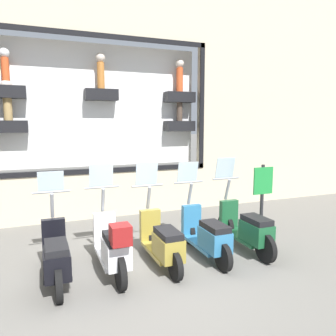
{
  "coord_description": "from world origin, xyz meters",
  "views": [
    {
      "loc": [
        -4.69,
        1.51,
        2.38
      ],
      "look_at": [
        1.69,
        -1.0,
        1.44
      ],
      "focal_mm": 35.0,
      "sensor_mm": 36.0,
      "label": 1
    }
  ],
  "objects_px": {
    "scooter_green_0": "(247,228)",
    "scooter_olive_2": "(162,241)",
    "scooter_teal_1": "(207,235)",
    "scooter_white_3": "(113,246)",
    "scooter_black_4": "(56,256)",
    "shop_sign_post": "(262,200)"
  },
  "relations": [
    {
      "from": "scooter_green_0",
      "to": "scooter_olive_2",
      "type": "height_order",
      "value": "scooter_green_0"
    },
    {
      "from": "scooter_teal_1",
      "to": "scooter_olive_2",
      "type": "height_order",
      "value": "scooter_olive_2"
    },
    {
      "from": "scooter_white_3",
      "to": "scooter_black_4",
      "type": "distance_m",
      "value": 0.85
    },
    {
      "from": "scooter_green_0",
      "to": "scooter_teal_1",
      "type": "height_order",
      "value": "scooter_green_0"
    },
    {
      "from": "scooter_white_3",
      "to": "scooter_black_4",
      "type": "bearing_deg",
      "value": 86.28
    },
    {
      "from": "scooter_green_0",
      "to": "scooter_black_4",
      "type": "distance_m",
      "value": 3.38
    },
    {
      "from": "scooter_teal_1",
      "to": "scooter_white_3",
      "type": "relative_size",
      "value": 0.99
    },
    {
      "from": "scooter_white_3",
      "to": "scooter_black_4",
      "type": "xyz_separation_m",
      "value": [
        0.05,
        0.84,
        -0.06
      ]
    },
    {
      "from": "scooter_teal_1",
      "to": "scooter_olive_2",
      "type": "relative_size",
      "value": 1.0
    },
    {
      "from": "scooter_teal_1",
      "to": "scooter_olive_2",
      "type": "distance_m",
      "value": 0.84
    },
    {
      "from": "scooter_teal_1",
      "to": "shop_sign_post",
      "type": "xyz_separation_m",
      "value": [
        0.44,
        -1.5,
        0.41
      ]
    },
    {
      "from": "shop_sign_post",
      "to": "scooter_teal_1",
      "type": "bearing_deg",
      "value": 106.24
    },
    {
      "from": "scooter_white_3",
      "to": "shop_sign_post",
      "type": "height_order",
      "value": "scooter_white_3"
    },
    {
      "from": "scooter_green_0",
      "to": "scooter_black_4",
      "type": "height_order",
      "value": "scooter_green_0"
    },
    {
      "from": "scooter_olive_2",
      "to": "scooter_white_3",
      "type": "xyz_separation_m",
      "value": [
        -0.06,
        0.84,
        0.06
      ]
    },
    {
      "from": "scooter_olive_2",
      "to": "scooter_white_3",
      "type": "bearing_deg",
      "value": 93.78
    },
    {
      "from": "scooter_green_0",
      "to": "shop_sign_post",
      "type": "height_order",
      "value": "scooter_green_0"
    },
    {
      "from": "shop_sign_post",
      "to": "scooter_olive_2",
      "type": "bearing_deg",
      "value": 100.56
    },
    {
      "from": "scooter_green_0",
      "to": "scooter_black_4",
      "type": "relative_size",
      "value": 1.0
    },
    {
      "from": "scooter_olive_2",
      "to": "shop_sign_post",
      "type": "bearing_deg",
      "value": -79.44
    },
    {
      "from": "scooter_black_4",
      "to": "shop_sign_post",
      "type": "relative_size",
      "value": 1.15
    },
    {
      "from": "scooter_olive_2",
      "to": "shop_sign_post",
      "type": "xyz_separation_m",
      "value": [
        0.44,
        -2.34,
        0.41
      ]
    }
  ]
}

